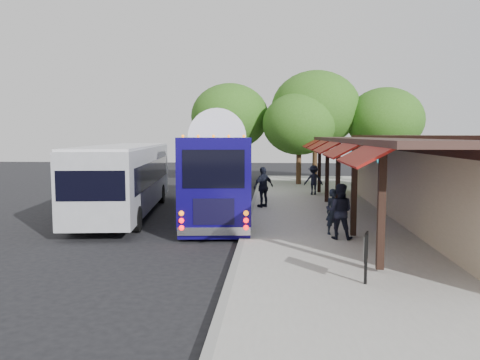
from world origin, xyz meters
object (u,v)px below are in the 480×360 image
(ped_b, at_px, (339,211))
(sign_board, at_px, (366,250))
(ped_d, at_px, (314,180))
(ped_a, at_px, (334,212))
(city_bus, at_px, (126,176))
(ped_c, at_px, (263,187))
(coach_bus, at_px, (218,170))

(ped_b, bearing_deg, sign_board, 102.03)
(ped_d, relative_size, sign_board, 1.42)
(ped_a, distance_m, ped_b, 0.74)
(city_bus, relative_size, ped_c, 6.14)
(ped_c, bearing_deg, ped_b, 71.49)
(ped_b, xyz_separation_m, ped_c, (-2.68, 6.71, 0.04))
(ped_a, bearing_deg, ped_c, 96.79)
(coach_bus, relative_size, city_bus, 1.01)
(ped_c, relative_size, sign_board, 1.62)
(city_bus, xyz_separation_m, ped_b, (8.92, -5.16, -0.66))
(ped_a, bearing_deg, city_bus, 136.75)
(ped_c, relative_size, ped_d, 1.14)
(city_bus, distance_m, ped_c, 6.46)
(ped_d, bearing_deg, sign_board, 81.27)
(ped_b, distance_m, ped_d, 11.67)
(coach_bus, xyz_separation_m, ped_a, (4.63, -4.75, -1.08))
(coach_bus, bearing_deg, ped_d, 46.48)
(city_bus, height_order, ped_c, city_bus)
(city_bus, xyz_separation_m, sign_board, (8.87, -9.94, -0.77))
(sign_board, bearing_deg, ped_a, 106.58)
(coach_bus, relative_size, sign_board, 9.97)
(ped_a, distance_m, ped_d, 10.95)
(sign_board, bearing_deg, ped_d, 105.50)
(ped_c, bearing_deg, ped_d, -159.72)
(ped_b, height_order, ped_c, ped_c)
(ped_d, height_order, sign_board, ped_d)
(ped_a, relative_size, ped_b, 0.86)
(city_bus, distance_m, ped_b, 10.32)
(city_bus, height_order, ped_a, city_bus)
(sign_board, bearing_deg, coach_bus, 130.63)
(ped_c, bearing_deg, coach_bus, -8.98)
(coach_bus, relative_size, ped_d, 7.04)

